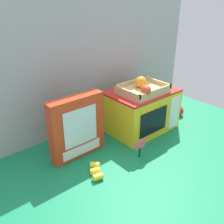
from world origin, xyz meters
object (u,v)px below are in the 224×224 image
object	(u,v)px
cookie_set_box	(77,127)
loose_toy_banana	(96,171)
price_sign	(140,146)
toy_microwave	(141,110)
loose_toy_apple	(179,111)
food_groups_crate	(143,89)

from	to	relation	value
cookie_set_box	loose_toy_banana	xyz separation A→B (m)	(-0.03, -0.19, -0.15)
price_sign	toy_microwave	bearing A→B (deg)	43.60
cookie_set_box	loose_toy_apple	distance (m)	0.79
cookie_set_box	loose_toy_apple	world-z (taller)	cookie_set_box
cookie_set_box	price_sign	world-z (taller)	cookie_set_box
loose_toy_apple	toy_microwave	bearing A→B (deg)	172.22
loose_toy_apple	loose_toy_banana	bearing A→B (deg)	-171.02
cookie_set_box	price_sign	xyz separation A→B (m)	(0.23, -0.22, -0.10)
price_sign	loose_toy_banana	world-z (taller)	price_sign
loose_toy_banana	loose_toy_apple	bearing A→B (deg)	8.98
toy_microwave	food_groups_crate	bearing A→B (deg)	-134.97
toy_microwave	price_sign	distance (m)	0.31
toy_microwave	loose_toy_banana	world-z (taller)	toy_microwave
food_groups_crate	cookie_set_box	bearing A→B (deg)	174.27
toy_microwave	cookie_set_box	distance (m)	0.45
toy_microwave	loose_toy_banana	xyz separation A→B (m)	(-0.48, -0.17, -0.11)
toy_microwave	loose_toy_apple	distance (m)	0.35
food_groups_crate	cookie_set_box	distance (m)	0.44
food_groups_crate	price_sign	distance (m)	0.34
loose_toy_banana	food_groups_crate	bearing A→B (deg)	17.66
price_sign	loose_toy_banana	xyz separation A→B (m)	(-0.26, 0.04, -0.05)
food_groups_crate	price_sign	xyz separation A→B (m)	(-0.19, -0.18, -0.21)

